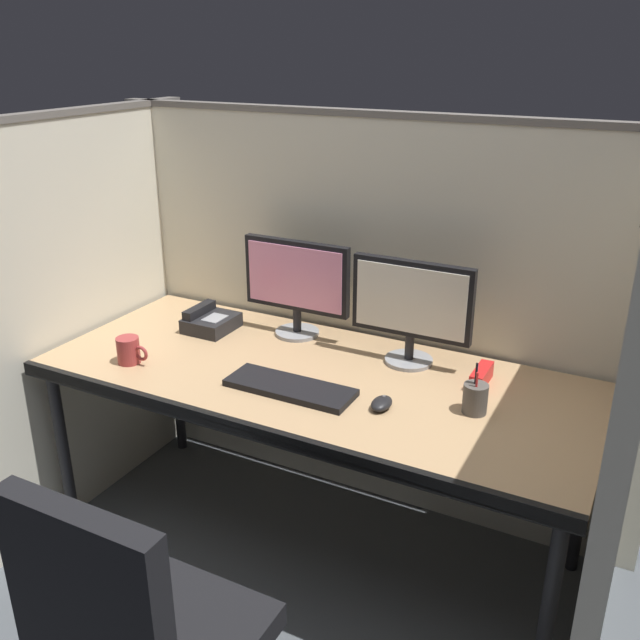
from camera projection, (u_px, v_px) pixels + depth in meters
name	position (u px, v px, depth m)	size (l,w,h in m)	color
ground_plane	(274.00, 599.00, 2.42)	(8.00, 8.00, 0.00)	#4C5156
cubicle_partition_rear	(366.00, 317.00, 2.73)	(2.21, 0.06, 1.57)	beige
cubicle_partition_left	(76.00, 320.00, 2.71)	(0.06, 1.41, 1.57)	beige
cubicle_partition_right	(624.00, 448.00, 1.86)	(0.06, 1.41, 1.57)	beige
desk	(312.00, 388.00, 2.39)	(1.90, 0.80, 0.74)	tan
monitor_left	(296.00, 282.00, 2.62)	(0.43, 0.17, 0.37)	gray
monitor_right	(411.00, 305.00, 2.39)	(0.43, 0.17, 0.37)	gray
keyboard_main	(290.00, 388.00, 2.27)	(0.43, 0.15, 0.02)	black
computer_mouse	(382.00, 403.00, 2.15)	(0.06, 0.10, 0.04)	black
pen_cup	(475.00, 398.00, 2.12)	(0.08, 0.08, 0.16)	#4C4742
desk_phone	(210.00, 322.00, 2.74)	(0.17, 0.19, 0.09)	black
coffee_mug	(129.00, 350.00, 2.45)	(0.13, 0.08, 0.09)	#993333
red_stapler	(481.00, 376.00, 2.30)	(0.04, 0.15, 0.06)	red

